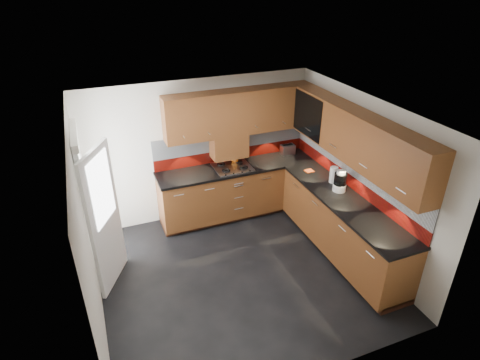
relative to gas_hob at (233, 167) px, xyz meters
name	(u,v)px	position (x,y,z in m)	size (l,w,h in m)	color
room	(240,182)	(-0.45, -1.47, 0.54)	(4.00, 3.80, 2.64)	black
base_cabinets	(285,208)	(0.62, -0.75, -0.52)	(2.70, 3.20, 0.95)	#5D3314
countertop	(286,183)	(0.60, -0.77, -0.04)	(2.72, 3.22, 0.04)	black
backsplash	(293,158)	(0.83, -0.54, 0.25)	(2.70, 3.20, 0.54)	maroon
upper_cabinets	(297,124)	(0.78, -0.69, 0.88)	(2.50, 3.20, 0.72)	#5D3314
extractor_hood	(229,145)	(0.00, 0.17, 0.32)	(0.60, 0.33, 0.40)	#5D3314
glass_cabinet	(316,113)	(1.26, -0.40, 0.91)	(0.32, 0.80, 0.66)	black
back_door	(95,212)	(-2.23, -0.72, 0.08)	(0.42, 1.19, 2.04)	white
gas_hob	(233,167)	(0.00, 0.00, 0.00)	(0.61, 0.53, 0.05)	silver
utensil_pot	(235,158)	(0.11, 0.17, 0.08)	(0.12, 0.12, 0.41)	#C65912
toaster	(288,150)	(1.11, 0.16, 0.07)	(0.25, 0.16, 0.18)	silver
food_processor	(340,182)	(1.21, -1.30, 0.14)	(0.20, 0.20, 0.33)	white
paper_towel	(334,175)	(1.27, -1.04, 0.11)	(0.12, 0.12, 0.26)	white
orange_cloth	(309,171)	(1.12, -0.59, -0.01)	(0.14, 0.12, 0.01)	#D44C17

